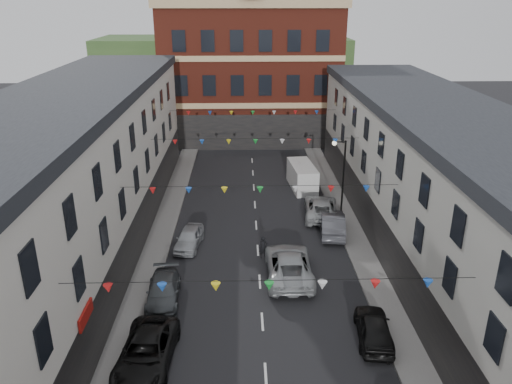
{
  "coord_description": "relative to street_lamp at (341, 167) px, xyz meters",
  "views": [
    {
      "loc": [
        -0.92,
        -22.09,
        16.06
      ],
      "look_at": [
        -0.08,
        9.35,
        3.74
      ],
      "focal_mm": 35.0,
      "sensor_mm": 36.0,
      "label": 1
    }
  ],
  "objects": [
    {
      "name": "ground",
      "position": [
        -6.55,
        -14.0,
        -3.9
      ],
      "size": [
        160.0,
        160.0,
        0.0
      ],
      "primitive_type": "plane",
      "color": "black",
      "rests_on": "ground"
    },
    {
      "name": "pavement_left",
      "position": [
        -13.45,
        -12.0,
        -3.83
      ],
      "size": [
        1.8,
        64.0,
        0.15
      ],
      "primitive_type": "cube",
      "color": "#605E5B",
      "rests_on": "ground"
    },
    {
      "name": "pavement_right",
      "position": [
        0.35,
        -12.0,
        -3.83
      ],
      "size": [
        1.8,
        64.0,
        0.15
      ],
      "primitive_type": "cube",
      "color": "#605E5B",
      "rests_on": "ground"
    },
    {
      "name": "terrace_left",
      "position": [
        -18.33,
        -13.0,
        1.44
      ],
      "size": [
        8.4,
        56.0,
        10.7
      ],
      "color": "silver",
      "rests_on": "ground"
    },
    {
      "name": "terrace_right",
      "position": [
        5.23,
        -13.0,
        0.95
      ],
      "size": [
        8.4,
        56.0,
        9.7
      ],
      "color": "#B9B8AD",
      "rests_on": "ground"
    },
    {
      "name": "civic_building",
      "position": [
        -6.55,
        23.95,
        4.23
      ],
      "size": [
        20.6,
        13.3,
        18.5
      ],
      "color": "maroon",
      "rests_on": "ground"
    },
    {
      "name": "clock_tower",
      "position": [
        -14.05,
        21.0,
        11.03
      ],
      "size": [
        5.6,
        5.6,
        30.0
      ],
      "color": "maroon",
      "rests_on": "ground"
    },
    {
      "name": "distant_hill",
      "position": [
        -10.55,
        48.0,
        1.1
      ],
      "size": [
        40.0,
        14.0,
        10.0
      ],
      "primitive_type": "cube",
      "color": "#2D4B23",
      "rests_on": "ground"
    },
    {
      "name": "street_lamp",
      "position": [
        0.0,
        0.0,
        0.0
      ],
      "size": [
        1.1,
        0.36,
        6.0
      ],
      "color": "black",
      "rests_on": "ground"
    },
    {
      "name": "car_left_c",
      "position": [
        -12.05,
        -17.18,
        -3.18
      ],
      "size": [
        2.71,
        5.34,
        1.45
      ],
      "primitive_type": "imported",
      "rotation": [
        0.0,
        0.0,
        -0.06
      ],
      "color": "black",
      "rests_on": "ground"
    },
    {
      "name": "car_left_d",
      "position": [
        -12.05,
        -11.87,
        -3.27
      ],
      "size": [
        2.02,
        4.47,
        1.27
      ],
      "primitive_type": "imported",
      "rotation": [
        0.0,
        0.0,
        0.05
      ],
      "color": "#42464A",
      "rests_on": "ground"
    },
    {
      "name": "car_left_e",
      "position": [
        -11.24,
        -5.31,
        -3.25
      ],
      "size": [
        2.07,
        4.05,
        1.32
      ],
      "primitive_type": "imported",
      "rotation": [
        0.0,
        0.0,
        -0.14
      ],
      "color": "#9B9EA3",
      "rests_on": "ground"
    },
    {
      "name": "car_right_d",
      "position": [
        -1.05,
        -15.64,
        -3.2
      ],
      "size": [
        2.06,
        4.26,
        1.4
      ],
      "primitive_type": "imported",
      "rotation": [
        0.0,
        0.0,
        3.04
      ],
      "color": "black",
      "rests_on": "ground"
    },
    {
      "name": "car_right_e",
      "position": [
        -1.05,
        -3.47,
        -3.13
      ],
      "size": [
        2.22,
        4.89,
        1.56
      ],
      "primitive_type": "imported",
      "rotation": [
        0.0,
        0.0,
        3.02
      ],
      "color": "#45464C",
      "rests_on": "ground"
    },
    {
      "name": "car_right_f",
      "position": [
        -1.46,
        -0.52,
        -3.16
      ],
      "size": [
        3.03,
        5.59,
        1.49
      ],
      "primitive_type": "imported",
      "rotation": [
        0.0,
        0.0,
        3.03
      ],
      "color": "#A2A5A7",
      "rests_on": "ground"
    },
    {
      "name": "moving_car",
      "position": [
        -4.75,
        -9.43,
        -3.08
      ],
      "size": [
        2.74,
        5.93,
        1.65
      ],
      "primitive_type": "imported",
      "rotation": [
        0.0,
        0.0,
        3.14
      ],
      "color": "#A5A9AC",
      "rests_on": "ground"
    },
    {
      "name": "white_van",
      "position": [
        -2.22,
        5.82,
        -2.81
      ],
      "size": [
        2.39,
        5.11,
        2.18
      ],
      "primitive_type": "cube",
      "rotation": [
        0.0,
        0.0,
        0.1
      ],
      "color": "silver",
      "rests_on": "ground"
    },
    {
      "name": "pedestrian",
      "position": [
        -6.22,
        -7.04,
        -3.14
      ],
      "size": [
        0.62,
        0.48,
        1.52
      ],
      "primitive_type": "imported",
      "rotation": [
        0.0,
        0.0,
        0.22
      ],
      "color": "black",
      "rests_on": "ground"
    }
  ]
}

